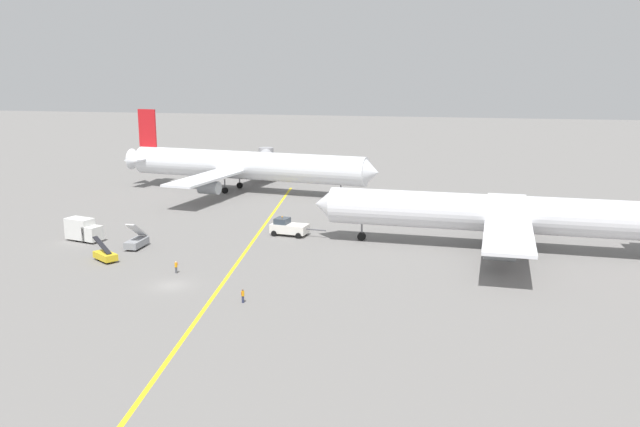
{
  "coord_description": "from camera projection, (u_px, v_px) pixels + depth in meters",
  "views": [
    {
      "loc": [
        34.51,
        -72.64,
        26.04
      ],
      "look_at": [
        12.82,
        26.53,
        4.0
      ],
      "focal_mm": 37.63,
      "sensor_mm": 36.0,
      "label": 1
    }
  ],
  "objects": [
    {
      "name": "gse_stair_truck_yellow",
      "position": [
        137.0,
        241.0,
        98.94
      ],
      "size": [
        2.07,
        4.67,
        4.06
      ],
      "color": "gray",
      "rests_on": "ground"
    },
    {
      "name": "airliner_at_gate_left",
      "position": [
        245.0,
        166.0,
        143.2
      ],
      "size": [
        58.51,
        48.31,
        17.13
      ],
      "color": "white",
      "rests_on": "ground"
    },
    {
      "name": "ground_crew_marshaller_foreground",
      "position": [
        176.0,
        267.0,
        86.86
      ],
      "size": [
        0.36,
        0.47,
        1.61
      ],
      "color": "#4C4C51",
      "rests_on": "ground"
    },
    {
      "name": "taxiway_stripe",
      "position": [
        236.0,
        265.0,
        90.62
      ],
      "size": [
        16.39,
        119.01,
        0.01
      ],
      "primitive_type": "cube",
      "rotation": [
        0.0,
        0.0,
        0.13
      ],
      "color": "yellow",
      "rests_on": "ground"
    },
    {
      "name": "gse_catering_truck_tall",
      "position": [
        83.0,
        230.0,
        102.91
      ],
      "size": [
        6.27,
        3.85,
        3.5
      ],
      "color": "silver",
      "rests_on": "ground"
    },
    {
      "name": "jet_bridge",
      "position": [
        265.0,
        158.0,
        166.37
      ],
      "size": [
        8.35,
        19.89,
        6.02
      ],
      "color": "#B7B7BC",
      "rests_on": "ground"
    },
    {
      "name": "ground_crew_ramp_agent_by_cones",
      "position": [
        243.0,
        296.0,
        75.89
      ],
      "size": [
        0.36,
        0.5,
        1.6
      ],
      "color": "#2D3351",
      "rests_on": "ground"
    },
    {
      "name": "airliner_being_pushed",
      "position": [
        494.0,
        214.0,
        97.34
      ],
      "size": [
        53.42,
        40.1,
        16.89
      ],
      "color": "silver",
      "rests_on": "ground"
    },
    {
      "name": "pushback_tug",
      "position": [
        289.0,
        227.0,
        106.54
      ],
      "size": [
        9.13,
        3.89,
        3.02
      ],
      "color": "white",
      "rests_on": "ground"
    },
    {
      "name": "ground_plane",
      "position": [
        172.0,
        285.0,
        82.07
      ],
      "size": [
        600.0,
        600.0,
        0.0
      ],
      "primitive_type": "plane",
      "color": "slate"
    },
    {
      "name": "gse_belt_loader_portside",
      "position": [
        105.0,
        255.0,
        92.32
      ],
      "size": [
        4.77,
        3.79,
        3.02
      ],
      "color": "gold",
      "rests_on": "ground"
    }
  ]
}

